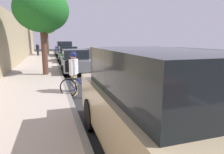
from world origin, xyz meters
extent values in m
plane|color=#2B2B2B|center=(0.00, 0.00, 0.00)|extent=(67.89, 67.89, 0.00)
cube|color=#B6A79C|center=(3.21, 0.00, 0.07)|extent=(3.00, 42.43, 0.15)
cube|color=gray|center=(1.63, 0.00, 0.07)|extent=(0.16, 42.43, 0.15)
cube|color=white|center=(-2.64, -20.12, 0.00)|extent=(0.14, 2.20, 0.01)
cube|color=white|center=(-2.64, -15.92, 0.00)|extent=(0.14, 2.20, 0.01)
cube|color=white|center=(-2.64, -11.72, 0.00)|extent=(0.14, 2.20, 0.01)
cube|color=white|center=(-2.64, -7.52, 0.00)|extent=(0.14, 2.20, 0.01)
cube|color=white|center=(-2.64, -3.32, 0.00)|extent=(0.14, 2.20, 0.01)
cube|color=white|center=(-2.64, 0.88, 0.00)|extent=(0.14, 2.20, 0.01)
cube|color=white|center=(-2.64, 5.08, 0.00)|extent=(0.14, 2.20, 0.01)
cube|color=white|center=(-2.64, 9.28, 0.00)|extent=(0.14, 2.20, 0.01)
cube|color=white|center=(0.16, 0.00, 0.00)|extent=(0.12, 42.43, 0.01)
cube|color=tan|center=(4.96, 0.00, 2.04)|extent=(0.50, 42.43, 4.08)
cube|color=navy|center=(0.44, -11.78, 0.75)|extent=(2.12, 5.36, 0.80)
cube|color=black|center=(0.41, -10.85, 1.55)|extent=(1.77, 1.55, 0.80)
cube|color=navy|center=(0.47, -12.97, 1.21)|extent=(1.94, 2.71, 0.12)
cylinder|color=black|center=(1.29, -10.11, 0.40)|extent=(0.24, 0.81, 0.80)
cylinder|color=black|center=(-0.52, -10.16, 0.40)|extent=(0.24, 0.81, 0.80)
cylinder|color=black|center=(1.39, -13.39, 0.40)|extent=(0.24, 0.81, 0.80)
cylinder|color=black|center=(-0.41, -13.45, 0.40)|extent=(0.24, 0.81, 0.80)
cube|color=#1E512D|center=(0.53, -5.01, 0.60)|extent=(1.86, 4.44, 0.64)
cube|color=black|center=(0.53, -5.01, 1.22)|extent=(1.60, 2.13, 0.60)
cylinder|color=black|center=(1.31, -3.62, 0.33)|extent=(0.24, 0.66, 0.66)
cylinder|color=black|center=(-0.31, -3.66, 0.33)|extent=(0.24, 0.66, 0.66)
cylinder|color=black|center=(1.37, -6.35, 0.33)|extent=(0.24, 0.66, 0.66)
cylinder|color=black|center=(-0.25, -6.39, 0.33)|extent=(0.24, 0.66, 0.66)
cube|color=slate|center=(0.60, 1.15, 0.60)|extent=(1.84, 4.43, 0.64)
cube|color=black|center=(0.60, 1.15, 1.22)|extent=(1.59, 2.13, 0.60)
cylinder|color=black|center=(1.43, 2.50, 0.33)|extent=(0.23, 0.66, 0.66)
cylinder|color=black|center=(-0.18, 2.53, 0.33)|extent=(0.23, 0.66, 0.66)
cylinder|color=black|center=(1.38, -0.23, 0.33)|extent=(0.23, 0.66, 0.66)
cylinder|color=black|center=(-0.24, -0.20, 0.33)|extent=(0.23, 0.66, 0.66)
cube|color=tan|center=(0.49, 11.33, 0.78)|extent=(1.96, 4.73, 0.90)
cube|color=black|center=(0.49, 11.33, 1.61)|extent=(1.71, 3.12, 0.76)
cylinder|color=black|center=(1.34, 9.86, 0.38)|extent=(0.23, 0.76, 0.76)
cylinder|color=black|center=(-0.40, 9.88, 0.38)|extent=(0.23, 0.76, 0.76)
torus|color=black|center=(0.71, 7.47, 0.35)|extent=(0.63, 0.39, 0.71)
torus|color=black|center=(1.61, 6.95, 0.35)|extent=(0.63, 0.39, 0.71)
cylinder|color=#1926A5|center=(1.05, 7.27, 0.44)|extent=(0.58, 0.36, 0.52)
cylinder|color=#1926A5|center=(1.36, 7.09, 0.43)|extent=(0.14, 0.10, 0.49)
cylinder|color=#1926A5|center=(1.09, 7.25, 0.68)|extent=(0.65, 0.40, 0.05)
cylinder|color=#1926A5|center=(1.46, 7.03, 0.27)|extent=(0.32, 0.21, 0.19)
cylinder|color=#1926A5|center=(1.51, 7.01, 0.51)|extent=(0.25, 0.16, 0.34)
cylinder|color=#1926A5|center=(0.74, 7.45, 0.52)|extent=(0.12, 0.09, 0.34)
cube|color=black|center=(1.41, 7.06, 0.71)|extent=(0.26, 0.21, 0.05)
cylinder|color=black|center=(0.78, 7.43, 0.75)|extent=(0.26, 0.41, 0.03)
cylinder|color=#C6B284|center=(1.40, 6.85, 0.42)|extent=(0.15, 0.15, 0.83)
cylinder|color=#C6B284|center=(1.31, 6.67, 0.42)|extent=(0.15, 0.15, 0.83)
cube|color=white|center=(1.36, 6.76, 1.13)|extent=(0.38, 0.44, 0.59)
cylinder|color=white|center=(1.48, 6.99, 1.10)|extent=(0.10, 0.10, 0.56)
cylinder|color=white|center=(1.24, 6.53, 1.10)|extent=(0.10, 0.10, 0.56)
sphere|color=#AD7369|center=(1.36, 6.76, 1.54)|extent=(0.23, 0.23, 0.23)
sphere|color=navy|center=(1.36, 6.76, 1.58)|extent=(0.26, 0.26, 0.26)
cube|color=black|center=(1.54, 6.67, 1.15)|extent=(0.30, 0.35, 0.44)
cylinder|color=#473B2A|center=(2.49, -13.95, 1.75)|extent=(0.44, 0.44, 3.20)
ellipsoid|color=#4C911F|center=(2.49, -13.95, 4.20)|extent=(3.09, 3.09, 2.52)
cylinder|color=brown|center=(2.49, 2.42, 1.55)|extent=(0.32, 0.32, 2.81)
ellipsoid|color=#206824|center=(2.49, 2.42, 3.78)|extent=(3.00, 3.00, 2.45)
cylinder|color=black|center=(3.61, -12.55, 0.54)|extent=(0.15, 0.15, 0.79)
cylinder|color=black|center=(3.71, -12.38, 0.54)|extent=(0.15, 0.15, 0.79)
cube|color=black|center=(3.66, -12.46, 1.21)|extent=(0.40, 0.44, 0.56)
cylinder|color=black|center=(3.52, -12.68, 1.18)|extent=(0.10, 0.10, 0.53)
cylinder|color=black|center=(3.80, -12.24, 1.18)|extent=(0.10, 0.10, 0.53)
sphere|color=#AF6660|center=(3.66, -12.46, 1.60)|extent=(0.22, 0.22, 0.22)
camera|label=1|loc=(2.20, 14.17, 2.15)|focal=30.73mm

